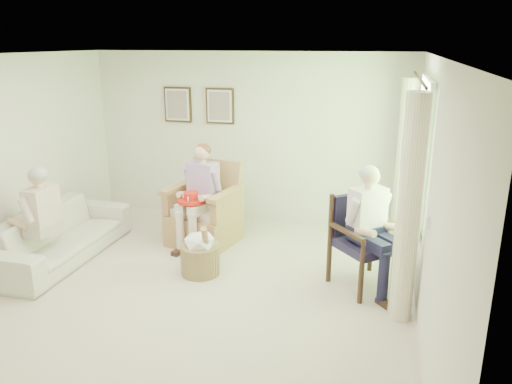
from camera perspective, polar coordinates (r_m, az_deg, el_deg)
floor at (r=5.76m, az=-8.32°, el=-11.75°), size 5.50×5.50×0.00m
back_wall at (r=7.79m, az=-0.84°, el=6.22°), size 5.00×0.04×2.60m
right_wall at (r=4.86m, az=19.25°, el=-1.34°), size 0.04×5.50×2.60m
ceiling at (r=5.06m, az=-9.60°, el=15.06°), size 5.00×5.50×0.02m
window at (r=5.95m, az=18.42°, el=4.81°), size 0.13×2.50×1.63m
curtain_left at (r=5.10m, az=17.03°, el=-2.05°), size 0.34×0.34×2.30m
curtain_right at (r=6.99m, az=16.60°, el=3.02°), size 0.34×0.34×2.30m
framed_print_left at (r=8.06m, az=-8.94°, el=9.84°), size 0.45×0.05×0.55m
framed_print_right at (r=7.81m, az=-4.16°, el=9.77°), size 0.45×0.05×0.55m
wicker_armchair at (r=7.07m, az=-5.84°, el=-2.90°), size 0.88×0.87×1.13m
wood_armchair at (r=5.92m, az=12.70°, el=-5.00°), size 0.68×0.64×1.05m
sofa at (r=7.00m, az=-21.47°, el=-4.58°), size 2.19×0.86×0.64m
person_wicker at (r=6.80m, az=-6.39°, el=0.39°), size 0.40×0.62×1.39m
person_dark at (r=5.67m, az=12.79°, el=-3.19°), size 0.40×0.62×1.41m
person_sofa at (r=6.59m, az=-23.74°, el=-2.29°), size 0.42×0.62×1.29m
red_hat at (r=6.67m, az=-7.41°, el=-0.78°), size 0.36×0.36×0.14m
hatbox at (r=6.14m, az=-6.40°, el=-6.94°), size 0.55×0.55×0.70m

